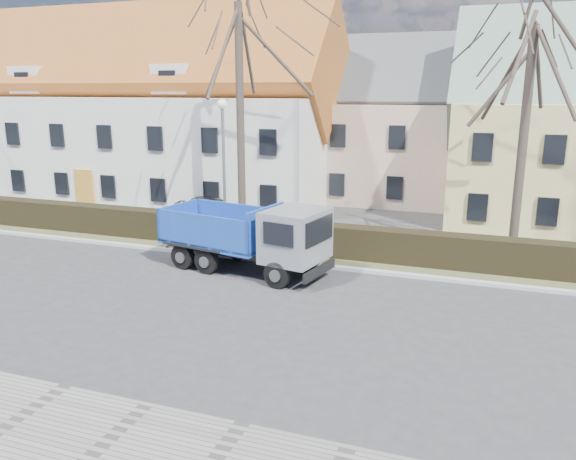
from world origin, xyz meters
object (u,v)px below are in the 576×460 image
at_px(cart_frame, 166,242).
at_px(parked_car_a, 212,208).
at_px(dump_truck, 239,235).
at_px(streetlight, 224,171).

height_order(cart_frame, parked_car_a, parked_car_a).
relative_size(cart_frame, parked_car_a, 0.20).
distance_m(dump_truck, cart_frame, 4.37).
relative_size(dump_truck, parked_car_a, 1.74).
height_order(dump_truck, parked_car_a, dump_truck).
relative_size(dump_truck, streetlight, 1.06).
distance_m(dump_truck, streetlight, 4.72).
bearing_deg(streetlight, parked_car_a, 125.60).
bearing_deg(dump_truck, cart_frame, 172.78).
bearing_deg(dump_truck, parked_car_a, 135.15).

